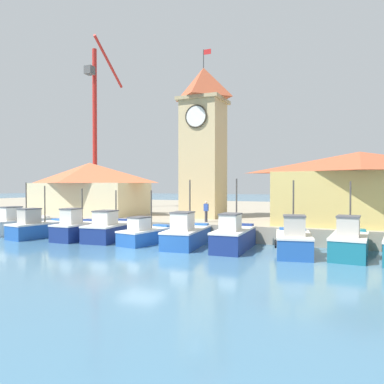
# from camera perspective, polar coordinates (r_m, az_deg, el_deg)

# --- Properties ---
(ground_plane) EXTENTS (300.00, 300.00, 0.00)m
(ground_plane) POSITION_cam_1_polar(r_m,az_deg,el_deg) (22.25, -7.66, -9.41)
(ground_plane) COLOR teal
(quay_wharf) EXTENTS (120.00, 40.00, 1.18)m
(quay_wharf) POSITION_cam_1_polar(r_m,az_deg,el_deg) (46.84, 9.22, -3.21)
(quay_wharf) COLOR #9E937F
(quay_wharf) RESTS_ON ground
(fishing_boat_far_left) EXTENTS (2.44, 4.97, 4.28)m
(fishing_boat_far_left) POSITION_cam_1_polar(r_m,az_deg,el_deg) (34.38, -24.84, -4.49)
(fishing_boat_far_left) COLOR silver
(fishing_boat_far_left) RESTS_ON ground
(fishing_boat_left_outer) EXTENTS (2.61, 4.79, 4.00)m
(fishing_boat_left_outer) POSITION_cam_1_polar(r_m,az_deg,el_deg) (31.35, -22.45, -5.03)
(fishing_boat_left_outer) COLOR #2356A8
(fishing_boat_left_outer) RESTS_ON ground
(fishing_boat_left_inner) EXTENTS (1.93, 4.09, 3.79)m
(fishing_boat_left_inner) POSITION_cam_1_polar(r_m,az_deg,el_deg) (29.07, -17.10, -5.39)
(fishing_boat_left_inner) COLOR navy
(fishing_boat_left_inner) RESTS_ON ground
(fishing_boat_mid_left) EXTENTS (2.55, 5.27, 3.66)m
(fishing_boat_mid_left) POSITION_cam_1_polar(r_m,az_deg,el_deg) (28.28, -12.22, -5.61)
(fishing_boat_mid_left) COLOR navy
(fishing_boat_mid_left) RESTS_ON ground
(fishing_boat_center) EXTENTS (2.47, 4.57, 3.67)m
(fishing_boat_center) POSITION_cam_1_polar(r_m,az_deg,el_deg) (26.22, -7.04, -6.38)
(fishing_boat_center) COLOR #2356A8
(fishing_boat_center) RESTS_ON ground
(fishing_boat_mid_right) EXTENTS (2.48, 5.38, 4.40)m
(fishing_boat_mid_right) POSITION_cam_1_polar(r_m,az_deg,el_deg) (24.84, -0.86, -6.50)
(fishing_boat_mid_right) COLOR #2356A8
(fishing_boat_mid_right) RESTS_ON ground
(fishing_boat_right_inner) EXTENTS (2.02, 5.09, 4.46)m
(fishing_boat_right_inner) POSITION_cam_1_polar(r_m,az_deg,el_deg) (23.67, 6.37, -6.79)
(fishing_boat_right_inner) COLOR navy
(fishing_boat_right_inner) RESTS_ON ground
(fishing_boat_right_outer) EXTENTS (2.69, 4.66, 4.33)m
(fishing_boat_right_outer) POSITION_cam_1_polar(r_m,az_deg,el_deg) (22.58, 15.22, -7.23)
(fishing_boat_right_outer) COLOR #2356A8
(fishing_boat_right_outer) RESTS_ON ground
(fishing_boat_far_right) EXTENTS (2.17, 4.70, 4.26)m
(fishing_boat_far_right) POSITION_cam_1_polar(r_m,az_deg,el_deg) (22.87, 22.84, -7.13)
(fishing_boat_far_right) COLOR #196B7F
(fishing_boat_far_right) RESTS_ON ground
(clock_tower) EXTENTS (3.86, 3.86, 14.89)m
(clock_tower) POSITION_cam_1_polar(r_m,az_deg,el_deg) (33.57, 1.75, 8.13)
(clock_tower) COLOR tan
(clock_tower) RESTS_ON quay_wharf
(warehouse_left) EXTENTS (11.10, 6.34, 5.10)m
(warehouse_left) POSITION_cam_1_polar(r_m,az_deg,el_deg) (38.62, -15.32, 0.63)
(warehouse_left) COLOR beige
(warehouse_left) RESTS_ON quay_wharf
(warehouse_right) EXTENTS (11.89, 6.34, 5.23)m
(warehouse_right) POSITION_cam_1_polar(r_m,az_deg,el_deg) (29.05, 24.17, 0.58)
(warehouse_right) COLOR tan
(warehouse_right) RESTS_ON quay_wharf
(port_crane_near) EXTENTS (2.28, 9.45, 22.01)m
(port_crane_near) POSITION_cam_1_polar(r_m,az_deg,el_deg) (49.62, -14.44, 7.19)
(port_crane_near) COLOR maroon
(port_crane_near) RESTS_ON quay_wharf
(dock_worker_near_tower) EXTENTS (0.34, 0.22, 1.62)m
(dock_worker_near_tower) POSITION_cam_1_polar(r_m,az_deg,el_deg) (29.07, 2.16, -2.92)
(dock_worker_near_tower) COLOR #33333D
(dock_worker_near_tower) RESTS_ON quay_wharf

